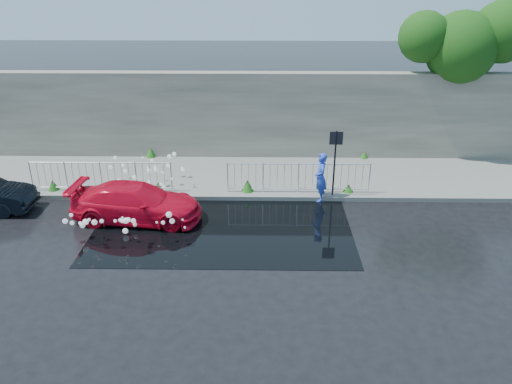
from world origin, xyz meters
TOP-DOWN VIEW (x-y plane):
  - ground at (0.00, 0.00)m, footprint 90.00×90.00m
  - pavement at (0.00, 5.00)m, footprint 30.00×4.00m
  - curb at (0.00, 3.00)m, footprint 30.00×0.25m
  - retaining_wall at (0.00, 7.20)m, footprint 30.00×0.60m
  - puddle at (0.50, 1.00)m, footprint 8.00×5.00m
  - sign_post at (4.20, 3.10)m, footprint 0.45×0.06m
  - tree at (9.71, 7.41)m, footprint 5.21×2.84m
  - railing_left at (-4.00, 3.35)m, footprint 5.05×0.05m
  - railing_right at (3.00, 3.35)m, footprint 5.05×0.05m
  - weeds at (-0.48, 4.48)m, footprint 12.17×3.93m
  - water_spray at (-2.44, 1.85)m, footprint 3.59×5.59m
  - red_car at (-2.29, 1.43)m, footprint 4.28×2.04m
  - person at (3.74, 3.00)m, footprint 0.47×0.67m

SIDE VIEW (x-z plane):
  - ground at x=0.00m, z-range 0.00..0.00m
  - puddle at x=0.50m, z-range 0.00..0.01m
  - pavement at x=0.00m, z-range 0.00..0.15m
  - curb at x=0.00m, z-range 0.00..0.16m
  - weeds at x=-0.48m, z-range 0.11..0.56m
  - red_car at x=-2.29m, z-range 0.00..1.20m
  - water_spray at x=-2.44m, z-range 0.15..1.27m
  - railing_left at x=-4.00m, z-range 0.19..1.29m
  - railing_right at x=3.00m, z-range 0.19..1.29m
  - person at x=3.74m, z-range 0.00..1.73m
  - sign_post at x=4.20m, z-range 0.47..2.97m
  - retaining_wall at x=0.00m, z-range 0.15..3.65m
  - tree at x=9.71m, z-range 1.62..8.03m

